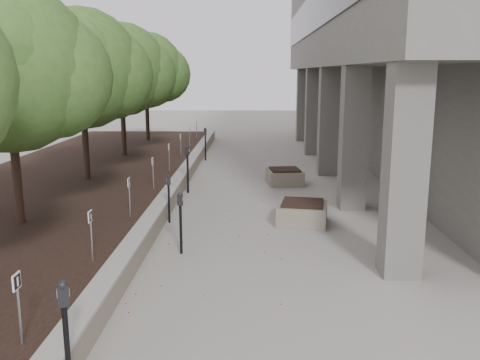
# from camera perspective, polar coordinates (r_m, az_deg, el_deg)

# --- Properties ---
(ground) EXTENTS (90.00, 90.00, 0.00)m
(ground) POSITION_cam_1_polar(r_m,az_deg,el_deg) (9.36, -2.39, -12.31)
(ground) COLOR gray
(ground) RESTS_ON ground
(retaining_wall) EXTENTS (0.39, 26.00, 0.50)m
(retaining_wall) POSITION_cam_1_polar(r_m,az_deg,el_deg) (18.05, -6.30, 0.26)
(retaining_wall) COLOR gray
(retaining_wall) RESTS_ON ground
(planting_bed) EXTENTS (7.00, 26.00, 0.40)m
(planting_bed) POSITION_cam_1_polar(r_m,az_deg,el_deg) (18.91, -17.41, 0.15)
(planting_bed) COLOR black
(planting_bed) RESTS_ON ground
(crabapple_tree_2) EXTENTS (4.60, 4.00, 5.44)m
(crabapple_tree_2) POSITION_cam_1_polar(r_m,az_deg,el_deg) (12.75, -23.83, 7.62)
(crabapple_tree_2) COLOR #345D23
(crabapple_tree_2) RESTS_ON planting_bed
(crabapple_tree_3) EXTENTS (4.60, 4.00, 5.44)m
(crabapple_tree_3) POSITION_cam_1_polar(r_m,az_deg,el_deg) (17.40, -16.84, 8.94)
(crabapple_tree_3) COLOR #345D23
(crabapple_tree_3) RESTS_ON planting_bed
(crabapple_tree_4) EXTENTS (4.60, 4.00, 5.44)m
(crabapple_tree_4) POSITION_cam_1_polar(r_m,az_deg,el_deg) (22.21, -12.82, 9.64)
(crabapple_tree_4) COLOR #345D23
(crabapple_tree_4) RESTS_ON planting_bed
(crabapple_tree_5) EXTENTS (4.60, 4.00, 5.44)m
(crabapple_tree_5) POSITION_cam_1_polar(r_m,az_deg,el_deg) (27.08, -10.22, 10.06)
(crabapple_tree_5) COLOR #345D23
(crabapple_tree_5) RESTS_ON planting_bed
(parking_sign_1) EXTENTS (0.04, 0.22, 0.96)m
(parking_sign_1) POSITION_cam_1_polar(r_m,az_deg,el_deg) (7.32, -23.03, -12.87)
(parking_sign_1) COLOR black
(parking_sign_1) RESTS_ON planting_bed
(parking_sign_2) EXTENTS (0.04, 0.22, 0.96)m
(parking_sign_2) POSITION_cam_1_polar(r_m,az_deg,el_deg) (9.94, -15.96, -5.91)
(parking_sign_2) COLOR black
(parking_sign_2) RESTS_ON planting_bed
(parking_sign_3) EXTENTS (0.04, 0.22, 0.96)m
(parking_sign_3) POSITION_cam_1_polar(r_m,az_deg,el_deg) (12.73, -11.99, -1.87)
(parking_sign_3) COLOR black
(parking_sign_3) RESTS_ON planting_bed
(parking_sign_4) EXTENTS (0.04, 0.22, 0.96)m
(parking_sign_4) POSITION_cam_1_polar(r_m,az_deg,el_deg) (15.59, -9.48, 0.71)
(parking_sign_4) COLOR black
(parking_sign_4) RESTS_ON planting_bed
(parking_sign_5) EXTENTS (0.04, 0.22, 0.96)m
(parking_sign_5) POSITION_cam_1_polar(r_m,az_deg,el_deg) (18.50, -7.76, 2.48)
(parking_sign_5) COLOR black
(parking_sign_5) RESTS_ON planting_bed
(parking_sign_6) EXTENTS (0.04, 0.22, 0.96)m
(parking_sign_6) POSITION_cam_1_polar(r_m,az_deg,el_deg) (21.44, -6.50, 3.77)
(parking_sign_6) COLOR black
(parking_sign_6) RESTS_ON planting_bed
(parking_sign_7) EXTENTS (0.04, 0.22, 0.96)m
(parking_sign_7) POSITION_cam_1_polar(r_m,az_deg,el_deg) (24.39, -5.54, 4.74)
(parking_sign_7) COLOR black
(parking_sign_7) RESTS_ON planting_bed
(parking_sign_8) EXTENTS (0.04, 0.22, 0.96)m
(parking_sign_8) POSITION_cam_1_polar(r_m,az_deg,el_deg) (27.35, -4.79, 5.51)
(parking_sign_8) COLOR black
(parking_sign_8) RESTS_ON planting_bed
(parking_meter_1) EXTENTS (0.18, 0.15, 1.51)m
(parking_meter_1) POSITION_cam_1_polar(r_m,az_deg,el_deg) (6.61, -18.44, -16.41)
(parking_meter_1) COLOR black
(parking_meter_1) RESTS_ON ground
(parking_meter_2) EXTENTS (0.14, 0.11, 1.35)m
(parking_meter_2) POSITION_cam_1_polar(r_m,az_deg,el_deg) (11.14, -6.51, -4.73)
(parking_meter_2) COLOR black
(parking_meter_2) RESTS_ON ground
(parking_meter_3) EXTENTS (0.14, 0.12, 1.26)m
(parking_meter_3) POSITION_cam_1_polar(r_m,az_deg,el_deg) (13.45, -7.79, -2.08)
(parking_meter_3) COLOR black
(parking_meter_3) RESTS_ON ground
(parking_meter_4) EXTENTS (0.18, 0.15, 1.55)m
(parking_meter_4) POSITION_cam_1_polar(r_m,az_deg,el_deg) (16.73, -5.75, 1.19)
(parking_meter_4) COLOR black
(parking_meter_4) RESTS_ON ground
(parking_meter_5) EXTENTS (0.15, 0.11, 1.45)m
(parking_meter_5) POSITION_cam_1_polar(r_m,az_deg,el_deg) (22.92, -3.81, 3.94)
(parking_meter_5) COLOR black
(parking_meter_5) RESTS_ON ground
(planter_front) EXTENTS (1.41, 1.41, 0.57)m
(planter_front) POSITION_cam_1_polar(r_m,az_deg,el_deg) (13.47, 6.84, -3.55)
(planter_front) COLOR gray
(planter_front) RESTS_ON ground
(planter_back) EXTENTS (1.30, 1.30, 0.54)m
(planter_back) POSITION_cam_1_polar(r_m,az_deg,el_deg) (18.11, 4.91, 0.40)
(planter_back) COLOR gray
(planter_back) RESTS_ON ground
(berry_scatter) EXTENTS (3.30, 14.10, 0.02)m
(berry_scatter) POSITION_cam_1_polar(r_m,az_deg,el_deg) (14.07, -1.46, -3.96)
(berry_scatter) COLOR maroon
(berry_scatter) RESTS_ON ground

